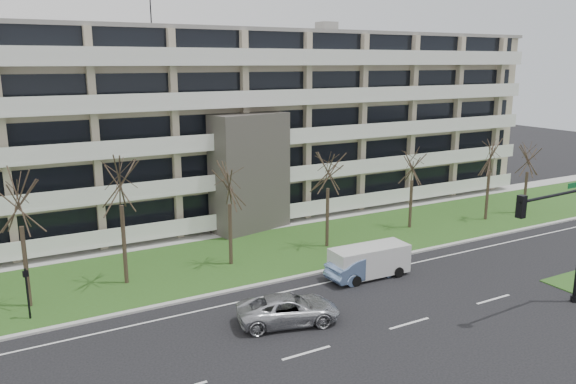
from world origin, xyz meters
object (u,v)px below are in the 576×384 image
silver_pickup (288,309)px  blue_sedan (363,266)px  traffic_signal (562,230)px  pedestrian_signal (27,287)px  white_van (370,259)px

silver_pickup → blue_sedan: (6.84, 2.99, 0.07)m
blue_sedan → traffic_signal: traffic_signal is taller
pedestrian_signal → traffic_signal: bearing=-34.6°
white_van → traffic_signal: 10.67m
blue_sedan → white_van: 0.63m
silver_pickup → pedestrian_signal: 13.17m
traffic_signal → blue_sedan: bearing=122.6°
traffic_signal → pedestrian_signal: size_ratio=2.49×
blue_sedan → pedestrian_signal: 18.53m
silver_pickup → traffic_signal: size_ratio=0.76×
white_van → traffic_signal: traffic_signal is taller
blue_sedan → traffic_signal: (6.08, -8.47, 3.61)m
traffic_signal → pedestrian_signal: 27.23m
blue_sedan → traffic_signal: bearing=-147.3°
silver_pickup → blue_sedan: blue_sedan is taller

